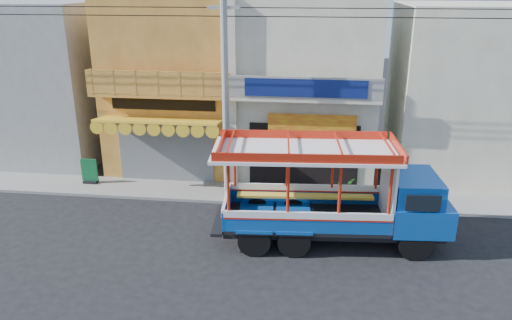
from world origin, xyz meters
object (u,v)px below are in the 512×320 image
Objects in this scene: green_sign at (90,173)px; potted_plant_a at (344,189)px; potted_plant_c at (385,187)px; songthaew_truck at (349,196)px; utility_pole at (229,79)px.

green_sign reaches higher than potted_plant_a.
green_sign reaches higher than potted_plant_c.
green_sign is (-10.92, 3.77, -1.16)m from songthaew_truck.
utility_pole reaches higher than potted_plant_c.
potted_plant_a is (0.03, 3.32, -1.17)m from songthaew_truck.
utility_pole is 25.65× the size of potted_plant_c.
utility_pole is 3.54× the size of songthaew_truck.
songthaew_truck is 11.61m from green_sign.
potted_plant_c is (1.69, 3.51, -1.08)m from songthaew_truck.
utility_pole reaches higher than potted_plant_a.
utility_pole is 31.16× the size of potted_plant_a.
songthaew_truck reaches higher than green_sign.
songthaew_truck is at bearing -19.03° from green_sign.
songthaew_truck is at bearing -145.16° from potted_plant_a.
green_sign is 1.23× the size of potted_plant_a.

